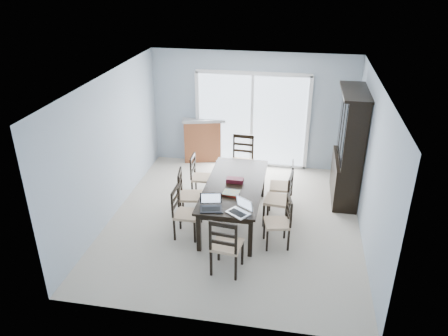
{
  "coord_description": "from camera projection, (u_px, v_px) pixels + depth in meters",
  "views": [
    {
      "loc": [
        1.03,
        -6.73,
        4.34
      ],
      "look_at": [
        -0.19,
        0.0,
        1.05
      ],
      "focal_mm": 35.0,
      "sensor_mm": 36.0,
      "label": 1
    }
  ],
  "objects": [
    {
      "name": "chair_end_near",
      "position": [
        225.0,
        241.0,
        6.41
      ],
      "size": [
        0.47,
        0.48,
        1.13
      ],
      "rotation": [
        0.0,
        0.0,
        -0.11
      ],
      "color": "black",
      "rests_on": "floor"
    },
    {
      "name": "laptop_dark",
      "position": [
        211.0,
        206.0,
        6.89
      ],
      "size": [
        0.39,
        0.31,
        0.24
      ],
      "rotation": [
        0.0,
        0.0,
        0.21
      ],
      "color": "black",
      "rests_on": "dining_table"
    },
    {
      "name": "chair_right_near",
      "position": [
        283.0,
        216.0,
        7.11
      ],
      "size": [
        0.48,
        0.47,
        1.03
      ],
      "rotation": [
        0.0,
        0.0,
        1.8
      ],
      "color": "black",
      "rests_on": "floor"
    },
    {
      "name": "back_wall",
      "position": [
        252.0,
        111.0,
        9.67
      ],
      "size": [
        4.5,
        0.02,
        2.6
      ],
      "primitive_type": "cube",
      "color": "#9BAAB9",
      "rests_on": "floor"
    },
    {
      "name": "book_stack",
      "position": [
        231.0,
        193.0,
        7.35
      ],
      "size": [
        0.3,
        0.24,
        0.05
      ],
      "rotation": [
        0.0,
        0.0,
        -0.2
      ],
      "color": "maroon",
      "rests_on": "dining_table"
    },
    {
      "name": "wall_right",
      "position": [
        371.0,
        166.0,
        7.1
      ],
      "size": [
        0.02,
        5.0,
        2.6
      ],
      "primitive_type": "cube",
      "color": "#9BAAB9",
      "rests_on": "floor"
    },
    {
      "name": "dining_table",
      "position": [
        234.0,
        188.0,
        7.73
      ],
      "size": [
        1.0,
        2.2,
        0.75
      ],
      "color": "black",
      "rests_on": "floor"
    },
    {
      "name": "sliding_door",
      "position": [
        252.0,
        120.0,
        9.75
      ],
      "size": [
        2.52,
        0.05,
        2.18
      ],
      "color": "silver",
      "rests_on": "floor"
    },
    {
      "name": "chair_left_near",
      "position": [
        181.0,
        207.0,
        7.36
      ],
      "size": [
        0.41,
        0.4,
        1.05
      ],
      "rotation": [
        0.0,
        0.0,
        -1.58
      ],
      "color": "black",
      "rests_on": "floor"
    },
    {
      "name": "balcony",
      "position": [
        255.0,
        149.0,
        11.14
      ],
      "size": [
        4.5,
        2.0,
        0.1
      ],
      "primitive_type": "cube",
      "color": "gray",
      "rests_on": "ground"
    },
    {
      "name": "railing",
      "position": [
        260.0,
        114.0,
        11.77
      ],
      "size": [
        4.5,
        0.06,
        1.1
      ],
      "primitive_type": "cube",
      "color": "#99999E",
      "rests_on": "balcony"
    },
    {
      "name": "hot_tub",
      "position": [
        224.0,
        128.0,
        10.89
      ],
      "size": [
        2.41,
        2.26,
        1.05
      ],
      "rotation": [
        0.0,
        0.0,
        0.26
      ],
      "color": "maroon",
      "rests_on": "balcony"
    },
    {
      "name": "game_box",
      "position": [
        235.0,
        180.0,
        7.75
      ],
      "size": [
        0.3,
        0.15,
        0.08
      ],
      "primitive_type": "cube",
      "rotation": [
        0.0,
        0.0,
        -0.01
      ],
      "color": "#460E1B",
      "rests_on": "dining_table"
    },
    {
      "name": "ceiling",
      "position": [
        236.0,
        81.0,
        6.89
      ],
      "size": [
        5.0,
        5.0,
        0.0
      ],
      "primitive_type": "plane",
      "rotation": [
        3.14,
        0.0,
        0.0
      ],
      "color": "white",
      "rests_on": "back_wall"
    },
    {
      "name": "floor",
      "position": [
        234.0,
        220.0,
        8.02
      ],
      "size": [
        5.0,
        5.0,
        0.0
      ],
      "primitive_type": "plane",
      "color": "#BDB0A2",
      "rests_on": "ground"
    },
    {
      "name": "chair_end_far",
      "position": [
        242.0,
        155.0,
        9.14
      ],
      "size": [
        0.48,
        0.49,
        1.2
      ],
      "rotation": [
        0.0,
        0.0,
        3.08
      ],
      "color": "black",
      "rests_on": "floor"
    },
    {
      "name": "wall_left",
      "position": [
        111.0,
        147.0,
        7.82
      ],
      "size": [
        0.02,
        5.0,
        2.6
      ],
      "primitive_type": "cube",
      "color": "#9BAAB9",
      "rests_on": "floor"
    },
    {
      "name": "laptop_silver",
      "position": [
        238.0,
        210.0,
        6.78
      ],
      "size": [
        0.42,
        0.4,
        0.24
      ],
      "rotation": [
        0.0,
        0.0,
        -0.62
      ],
      "color": "silver",
      "rests_on": "dining_table"
    },
    {
      "name": "chair_right_mid",
      "position": [
        283.0,
        194.0,
        7.67
      ],
      "size": [
        0.49,
        0.48,
        1.15
      ],
      "rotation": [
        0.0,
        0.0,
        1.46
      ],
      "color": "black",
      "rests_on": "floor"
    },
    {
      "name": "cell_phone",
      "position": [
        220.0,
        213.0,
        6.82
      ],
      "size": [
        0.12,
        0.07,
        0.01
      ],
      "primitive_type": "cube",
      "rotation": [
        0.0,
        0.0,
        0.23
      ],
      "color": "black",
      "rests_on": "dining_table"
    },
    {
      "name": "chair_left_far",
      "position": [
        198.0,
        172.0,
        8.63
      ],
      "size": [
        0.4,
        0.39,
        1.01
      ],
      "rotation": [
        0.0,
        0.0,
        -1.55
      ],
      "color": "black",
      "rests_on": "floor"
    },
    {
      "name": "chair_left_mid",
      "position": [
        186.0,
        189.0,
        7.89
      ],
      "size": [
        0.48,
        0.47,
        1.09
      ],
      "rotation": [
        0.0,
        0.0,
        -1.42
      ],
      "color": "black",
      "rests_on": "floor"
    },
    {
      "name": "chair_right_far",
      "position": [
        286.0,
        180.0,
        8.21
      ],
      "size": [
        0.43,
        0.42,
        1.09
      ],
      "rotation": [
        0.0,
        0.0,
        1.6
      ],
      "color": "black",
      "rests_on": "floor"
    },
    {
      "name": "china_hutch",
      "position": [
        349.0,
        148.0,
        8.34
      ],
      "size": [
        0.5,
        1.38,
        2.2
      ],
      "color": "black",
      "rests_on": "floor"
    }
  ]
}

